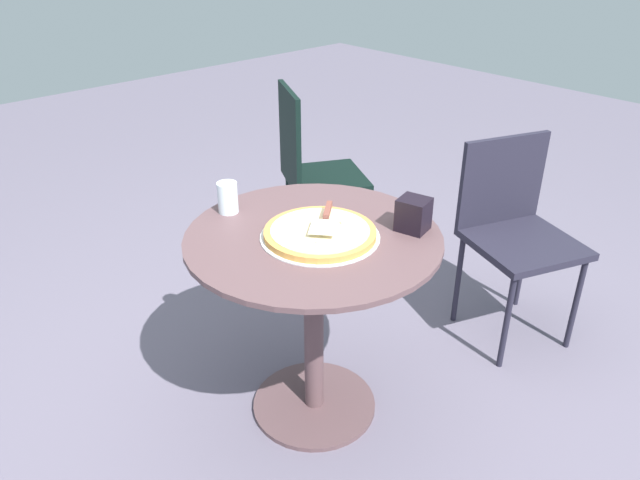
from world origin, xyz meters
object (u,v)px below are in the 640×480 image
patio_chair_far (310,164)px  drinking_cup (228,198)px  patio_chair_near (514,224)px  pizza_on_tray (320,233)px  patio_table (314,289)px  napkin_dispenser (413,214)px  pizza_server (326,218)px

patio_chair_far → drinking_cup: bearing=32.1°
drinking_cup → patio_chair_near: (-1.05, 0.49, -0.28)m
pizza_on_tray → patio_chair_far: (-0.74, -0.88, -0.22)m
pizza_on_tray → patio_chair_far: bearing=-130.2°
drinking_cup → patio_chair_far: patio_chair_far is taller
pizza_on_tray → drinking_cup: drinking_cup is taller
patio_table → patio_chair_far: patio_chair_far is taller
drinking_cup → napkin_dispenser: (-0.36, 0.51, 0.00)m
pizza_server → patio_chair_far: patio_chair_far is taller
drinking_cup → patio_chair_far: bearing=-147.9°
napkin_dispenser → patio_table: bearing=39.3°
drinking_cup → patio_chair_near: bearing=154.9°
drinking_cup → pizza_server: bearing=113.7°
napkin_dispenser → drinking_cup: bearing=20.7°
patio_chair_far → patio_table: bearing=48.7°
pizza_on_tray → patio_chair_near: size_ratio=0.45×
patio_table → pizza_server: (-0.04, 0.01, 0.25)m
patio_chair_near → pizza_on_tray: bearing=-8.9°
drinking_cup → patio_chair_near: 1.20m
patio_chair_near → patio_chair_far: 1.04m
pizza_server → patio_chair_far: (-0.70, -0.86, -0.25)m
patio_chair_near → napkin_dispenser: bearing=1.3°
drinking_cup → patio_chair_far: 1.03m
patio_table → drinking_cup: drinking_cup is taller
patio_chair_near → patio_chair_far: patio_chair_far is taller
pizza_on_tray → drinking_cup: (0.11, -0.35, 0.04)m
pizza_server → drinking_cup: (0.15, -0.33, 0.00)m
drinking_cup → napkin_dispenser: size_ratio=0.99×
patio_table → patio_chair_far: (-0.75, -0.85, -0.00)m
patio_chair_far → napkin_dispenser: bearing=65.0°
patio_chair_near → drinking_cup: bearing=-25.1°
drinking_cup → patio_table: bearing=107.5°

